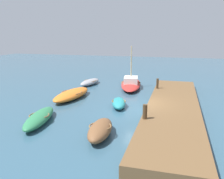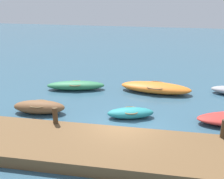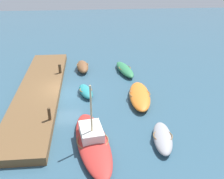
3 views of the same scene
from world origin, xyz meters
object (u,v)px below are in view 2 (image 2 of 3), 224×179
Objects in this scene: dinghy_teal at (130,113)px; rowboat_brown at (39,107)px; motorboat_orange at (156,88)px; mooring_post_west at (55,115)px; mooring_post_mid_west at (223,129)px; rowboat_green at (76,85)px.

dinghy_teal is 5.79m from rowboat_brown.
motorboat_orange is 1.81× the size of dinghy_teal.
mooring_post_mid_west is at bearing 0.00° from mooring_post_west.
rowboat_green is 4.62m from rowboat_brown.
rowboat_green is 11.75m from mooring_post_mid_west.
motorboat_orange is 4.86m from dinghy_teal.
mooring_post_mid_west is at bearing -42.27° from dinghy_teal.
mooring_post_west reaches higher than rowboat_green.
mooring_post_west is (-5.19, -7.24, 0.67)m from motorboat_orange.
motorboat_orange is at bearing 59.32° from dinghy_teal.
motorboat_orange is 1.61× the size of rowboat_brown.
mooring_post_mid_west is (3.46, -7.24, 0.69)m from motorboat_orange.
rowboat_green is at bearing 124.61° from dinghy_teal.
mooring_post_west is at bearing -160.14° from dinghy_teal.
dinghy_teal is 4.66m from mooring_post_west.
motorboat_orange is 6.03× the size of mooring_post_west.
rowboat_brown is at bearing 168.11° from mooring_post_mid_west.
rowboat_green is 1.37× the size of rowboat_brown.
mooring_post_mid_west reaches higher than motorboat_orange.
rowboat_brown is (-1.02, -4.50, 0.08)m from rowboat_green.
rowboat_green is at bearing 72.13° from rowboat_brown.
rowboat_green is 4.87× the size of mooring_post_mid_west.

